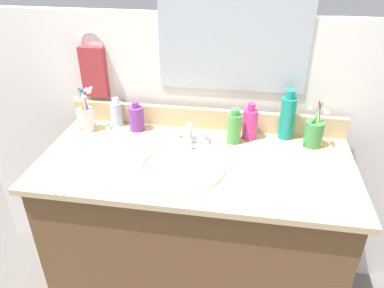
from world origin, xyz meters
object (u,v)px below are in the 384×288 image
Objects in this scene: cup_white_ceramic at (86,118)px; faucet at (190,136)px; bottle_mouthwash_teal at (287,117)px; hand_towel at (94,72)px; bottle_cream_purple at (136,118)px; bottle_toner_green at (234,127)px; bottle_gel_clear at (117,113)px; bottle_soap_pink at (250,123)px; cup_green at (314,133)px.

faucet is at bearing -3.98° from cup_white_ceramic.
faucet is 0.76× the size of bottle_mouthwash_teal.
bottle_mouthwash_teal is at bearing 4.72° from cup_white_ceramic.
cup_white_ceramic reaches higher than faucet.
bottle_cream_purple is (0.20, -0.09, -0.16)m from hand_towel.
hand_towel is 0.85m from bottle_mouthwash_teal.
bottle_toner_green is 0.63m from cup_white_ceramic.
faucet is (0.45, -0.15, -0.19)m from hand_towel.
bottle_gel_clear is at bearing 161.73° from bottle_cream_purple.
bottle_cream_purple is (-0.63, -0.03, -0.04)m from bottle_mouthwash_teal.
bottle_mouthwash_teal is 0.15m from bottle_soap_pink.
bottle_cream_purple is (-0.24, 0.07, 0.03)m from faucet.
bottle_soap_pink is (0.69, -0.08, -0.15)m from hand_towel.
hand_towel reaches higher than bottle_cream_purple.
faucet is at bearing -171.31° from bottle_toner_green.
bottle_cream_purple is at bearing -22.87° from hand_towel.
bottle_mouthwash_teal reaches higher than bottle_cream_purple.
bottle_gel_clear is 0.13m from cup_white_ceramic.
cup_white_ceramic is at bearing 179.56° from bottle_toner_green.
bottle_gel_clear is 0.58m from bottle_soap_pink.
cup_white_ceramic reaches higher than bottle_gel_clear.
cup_white_ceramic is (-0.70, -0.04, -0.01)m from bottle_soap_pink.
faucet is 0.40m from bottle_mouthwash_teal.
bottle_cream_purple is 0.22m from cup_white_ceramic.
bottle_mouthwash_teal is 0.85m from cup_white_ceramic.
faucet is at bearing -18.94° from hand_towel.
bottle_soap_pink is 0.79× the size of cup_white_ceramic.
cup_white_ceramic is (-0.11, -0.07, 0.00)m from bottle_gel_clear.
cup_white_ceramic is (-0.21, -0.04, -0.00)m from bottle_cream_purple.
bottle_toner_green reaches higher than bottle_gel_clear.
bottle_mouthwash_teal reaches higher than faucet.
faucet is 1.03× the size of bottle_soap_pink.
cup_white_ceramic is at bearing 176.02° from faucet.
bottle_toner_green is 0.08m from bottle_soap_pink.
bottle_toner_green is (0.52, -0.07, 0.01)m from bottle_gel_clear.
cup_green is (0.49, 0.05, 0.03)m from faucet.
bottle_mouthwash_teal reaches higher than bottle_soap_pink.
bottle_toner_green is at bearing -5.53° from bottle_cream_purple.
cup_green is at bearing 4.00° from bottle_toner_green.
bottle_toner_green is at bearing -11.49° from hand_towel.
cup_green is at bearing 5.69° from faucet.
hand_towel is at bearing 176.40° from bottle_mouthwash_teal.
bottle_gel_clear is at bearing 163.68° from faucet.
bottle_cream_purple is at bearing 9.53° from cup_white_ceramic.
cup_green reaches higher than faucet.
bottle_toner_green is (0.42, -0.04, 0.01)m from bottle_cream_purple.
bottle_cream_purple is 0.74m from cup_green.
hand_towel is 1.11× the size of cup_white_ceramic.
bottle_soap_pink reaches higher than bottle_cream_purple.
cup_white_ceramic is at bearing -148.36° from bottle_gel_clear.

